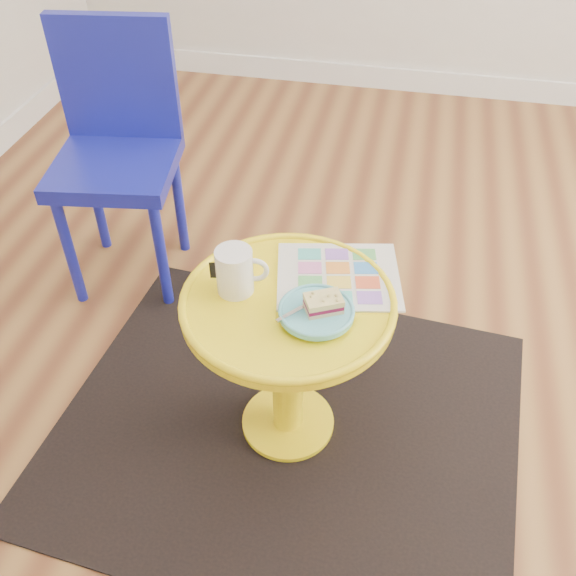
% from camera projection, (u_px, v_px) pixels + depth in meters
% --- Properties ---
extents(floor, '(4.00, 4.00, 0.00)m').
position_uv_depth(floor, '(411.00, 356.00, 2.08)').
color(floor, brown).
rests_on(floor, ground).
extents(room_walls, '(4.00, 4.00, 4.00)m').
position_uv_depth(room_walls, '(207.00, 154.00, 2.92)').
color(room_walls, silver).
rests_on(room_walls, ground).
extents(rug, '(1.39, 1.21, 0.01)m').
position_uv_depth(rug, '(288.00, 424.00, 1.88)').
color(rug, black).
rests_on(rug, ground).
extents(side_table, '(0.52, 0.52, 0.50)m').
position_uv_depth(side_table, '(288.00, 340.00, 1.64)').
color(side_table, yellow).
rests_on(side_table, ground).
extents(chair, '(0.44, 0.44, 0.88)m').
position_uv_depth(chair, '(117.00, 141.00, 2.11)').
color(chair, '#171C97').
rests_on(chair, ground).
extents(newspaper, '(0.35, 0.31, 0.01)m').
position_uv_depth(newspaper, '(338.00, 276.00, 1.61)').
color(newspaper, silver).
rests_on(newspaper, side_table).
extents(mug, '(0.13, 0.09, 0.12)m').
position_uv_depth(mug, '(236.00, 270.00, 1.54)').
color(mug, white).
rests_on(mug, side_table).
extents(plate, '(0.18, 0.18, 0.02)m').
position_uv_depth(plate, '(316.00, 312.00, 1.49)').
color(plate, '#62C2D0').
rests_on(plate, newspaper).
extents(cake_slice, '(0.10, 0.09, 0.04)m').
position_uv_depth(cake_slice, '(324.00, 303.00, 1.48)').
color(cake_slice, '#D3BC8C').
rests_on(cake_slice, plate).
extents(fork, '(0.10, 0.12, 0.00)m').
position_uv_depth(fork, '(303.00, 307.00, 1.49)').
color(fork, silver).
rests_on(fork, plate).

